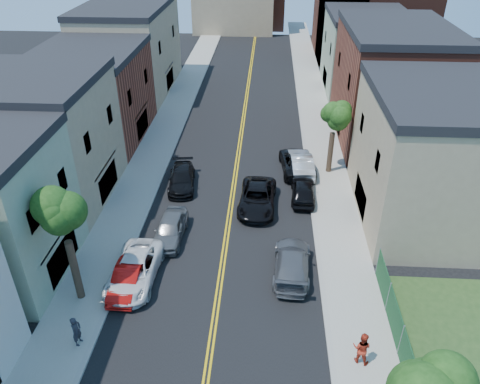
% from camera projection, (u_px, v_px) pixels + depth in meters
% --- Properties ---
extents(sidewalk_left, '(3.20, 100.00, 0.15)m').
position_uv_depth(sidewalk_left, '(168.00, 121.00, 49.16)').
color(sidewalk_left, gray).
rests_on(sidewalk_left, ground).
extents(sidewalk_right, '(3.20, 100.00, 0.15)m').
position_uv_depth(sidewalk_right, '(319.00, 125.00, 48.33)').
color(sidewalk_right, gray).
rests_on(sidewalk_right, ground).
extents(curb_left, '(0.30, 100.00, 0.15)m').
position_uv_depth(curb_left, '(185.00, 122.00, 49.07)').
color(curb_left, gray).
rests_on(curb_left, ground).
extents(curb_right, '(0.30, 100.00, 0.15)m').
position_uv_depth(curb_right, '(302.00, 124.00, 48.42)').
color(curb_right, gray).
rests_on(curb_right, ground).
extents(bldg_left_tan_near, '(9.00, 10.00, 9.00)m').
position_uv_depth(bldg_left_tan_near, '(42.00, 143.00, 34.41)').
color(bldg_left_tan_near, '#998466').
rests_on(bldg_left_tan_near, ground).
extents(bldg_left_brick, '(9.00, 12.00, 8.00)m').
position_uv_depth(bldg_left_brick, '(93.00, 98.00, 44.03)').
color(bldg_left_brick, brown).
rests_on(bldg_left_brick, ground).
extents(bldg_left_tan_far, '(9.00, 16.00, 9.50)m').
position_uv_depth(bldg_left_tan_far, '(131.00, 50.00, 55.54)').
color(bldg_left_tan_far, '#998466').
rests_on(bldg_left_tan_far, ground).
extents(bldg_right_tan, '(9.00, 12.00, 9.00)m').
position_uv_depth(bldg_right_tan, '(432.00, 160.00, 32.09)').
color(bldg_right_tan, '#998466').
rests_on(bldg_right_tan, ground).
extents(bldg_right_brick, '(9.00, 14.00, 10.00)m').
position_uv_depth(bldg_right_brick, '(390.00, 86.00, 43.73)').
color(bldg_right_brick, brown).
rests_on(bldg_right_brick, ground).
extents(bldg_right_palegrn, '(9.00, 12.00, 8.50)m').
position_uv_depth(bldg_right_palegrn, '(365.00, 54.00, 56.02)').
color(bldg_right_palegrn, gray).
rests_on(bldg_right_palegrn, ground).
extents(church, '(16.20, 14.20, 22.60)m').
position_uv_depth(church, '(367.00, 5.00, 67.14)').
color(church, '#4C2319').
rests_on(church, ground).
extents(fence_right, '(0.04, 15.00, 1.90)m').
position_uv_depth(fence_right, '(408.00, 366.00, 21.78)').
color(fence_right, '#143F1E').
rests_on(fence_right, sidewalk_right).
extents(tree_left_mid, '(5.20, 5.20, 9.29)m').
position_uv_depth(tree_left_mid, '(59.00, 203.00, 23.65)').
color(tree_left_mid, '#36271B').
rests_on(tree_left_mid, sidewalk_left).
extents(tree_right_corner, '(5.80, 5.80, 10.35)m').
position_uv_depth(tree_right_corner, '(439.00, 381.00, 13.94)').
color(tree_right_corner, '#36271B').
rests_on(tree_right_corner, sidewalk_right).
extents(tree_right_far, '(4.40, 4.40, 8.03)m').
position_uv_depth(tree_right_far, '(336.00, 109.00, 36.86)').
color(tree_right_far, '#36271B').
rests_on(tree_right_far, sidewalk_right).
extents(red_sedan, '(1.54, 4.34, 1.43)m').
position_uv_depth(red_sedan, '(128.00, 278.00, 27.48)').
color(red_sedan, red).
rests_on(red_sedan, ground).
extents(white_pickup, '(2.75, 5.74, 1.58)m').
position_uv_depth(white_pickup, '(134.00, 270.00, 27.98)').
color(white_pickup, silver).
rests_on(white_pickup, ground).
extents(grey_car_left, '(2.09, 4.77, 1.60)m').
position_uv_depth(grey_car_left, '(170.00, 229.00, 31.56)').
color(grey_car_left, '#55585C').
rests_on(grey_car_left, ground).
extents(black_car_left, '(2.58, 5.20, 1.45)m').
position_uv_depth(black_car_left, '(182.00, 179.00, 37.49)').
color(black_car_left, black).
rests_on(black_car_left, ground).
extents(grey_car_right, '(2.53, 5.53, 1.57)m').
position_uv_depth(grey_car_right, '(292.00, 263.00, 28.57)').
color(grey_car_right, '#4F5156').
rests_on(grey_car_right, ground).
extents(black_car_right, '(1.98, 4.59, 1.54)m').
position_uv_depth(black_car_right, '(303.00, 190.00, 35.89)').
color(black_car_right, black).
rests_on(black_car_right, ground).
extents(silver_car_right, '(2.20, 5.31, 1.71)m').
position_uv_depth(silver_car_right, '(301.00, 163.00, 39.47)').
color(silver_car_right, '#B6B8BE').
rests_on(silver_car_right, ground).
extents(dark_car_right_far, '(3.19, 5.94, 1.59)m').
position_uv_depth(dark_car_right_far, '(297.00, 162.00, 39.79)').
color(dark_car_right_far, black).
rests_on(dark_car_right_far, ground).
extents(black_suv_lane, '(2.92, 5.87, 1.60)m').
position_uv_depth(black_suv_lane, '(257.00, 198.00, 34.88)').
color(black_suv_lane, black).
rests_on(black_suv_lane, ground).
extents(pedestrian_left, '(0.51, 0.70, 1.75)m').
position_uv_depth(pedestrian_left, '(76.00, 331.00, 23.67)').
color(pedestrian_left, '#25252C').
rests_on(pedestrian_left, sidewalk_left).
extents(pedestrian_right, '(1.10, 0.99, 1.87)m').
position_uv_depth(pedestrian_right, '(362.00, 348.00, 22.69)').
color(pedestrian_right, '#A92B1A').
rests_on(pedestrian_right, sidewalk_right).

